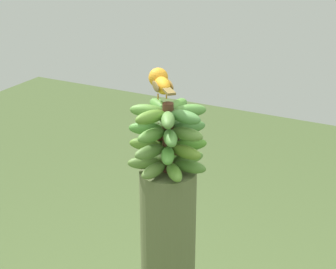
{
  "coord_description": "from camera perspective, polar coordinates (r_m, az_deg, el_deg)",
  "views": [
    {
      "loc": [
        -0.81,
        1.55,
        2.08
      ],
      "look_at": [
        0.0,
        0.0,
        1.37
      ],
      "focal_mm": 61.0,
      "sensor_mm": 36.0,
      "label": 1
    }
  ],
  "objects": [
    {
      "name": "banana_bunch",
      "position": [
        1.89,
        0.0,
        -0.34
      ],
      "size": [
        0.27,
        0.28,
        0.24
      ],
      "color": "#4C2D1E",
      "rests_on": "banana_tree"
    },
    {
      "name": "perched_bird",
      "position": [
        1.89,
        -0.77,
        5.31
      ],
      "size": [
        0.17,
        0.17,
        0.09
      ],
      "color": "#C68933",
      "rests_on": "banana_bunch"
    }
  ]
}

